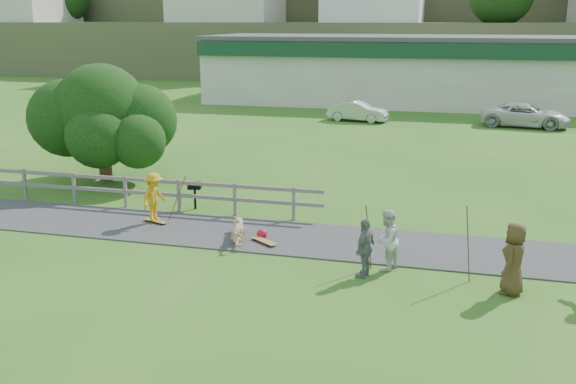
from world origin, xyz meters
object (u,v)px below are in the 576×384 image
Objects in this scene: spectator_a at (387,240)px; spectator_b at (365,248)px; skater_rider at (154,200)px; car_silver at (358,111)px; skater_fallen at (239,230)px; bbq at (195,196)px; spectator_c at (514,259)px; tree at (103,131)px; car_white at (525,115)px.

spectator_b is (-0.47, -0.60, -0.05)m from spectator_a.
skater_rider reaches higher than car_silver.
skater_rider is at bearing 147.91° from skater_fallen.
spectator_b is (3.94, -1.77, 0.44)m from skater_fallen.
spectator_a is at bearing -40.76° from bbq.
spectator_a is 0.43× the size of car_silver.
spectator_b reaches higher than bbq.
spectator_c is 1.85× the size of bbq.
skater_fallen is 9.45m from tree.
car_silver is (-7.52, 25.64, -0.25)m from spectator_c.
skater_rider is at bearing -118.77° from bbq.
spectator_c is 0.34× the size of car_white.
spectator_a is 1.72× the size of bbq.
skater_rider is at bearing -92.33° from spectator_b.
skater_rider is at bearing 158.11° from car_white.
car_silver is 19.73m from tree.
car_white is at bearing -15.65° from skater_rider.
car_white is at bearing -175.01° from spectator_b.
car_white is at bearing 48.17° from bbq.
spectator_b is 26.49m from car_white.
skater_rider is 0.30× the size of car_white.
spectator_a reaches higher than car_white.
spectator_b is at bearing -46.24° from bbq.
skater_rider is 1.65× the size of bbq.
car_silver is 10.12m from car_white.
skater_rider is 0.27× the size of tree.
skater_rider is 6.49m from tree.
skater_fallen is 1.89× the size of bbq.
spectator_b reaches higher than skater_fallen.
tree reaches higher than car_white.
spectator_b is 0.26× the size of tree.
bbq is (-12.56, -21.25, -0.24)m from car_white.
car_silver is at bearing 72.09° from bbq.
car_silver is at bearing -152.75° from spectator_b.
spectator_a is 7.97m from bbq.
skater_fallen is 1.10× the size of spectator_a.
spectator_a is at bearing 160.46° from spectator_b.
spectator_a is at bearing 175.13° from car_white.
spectator_a reaches higher than skater_fallen.
car_white reaches higher than skater_fallen.
spectator_c reaches higher than car_silver.
spectator_c reaches higher than car_white.
tree reaches higher than skater_fallen.
bbq is at bearing -28.84° from tree.
spectator_c is at bearing 99.26° from spectator_a.
spectator_b is 7.89m from bbq.
car_white is at bearing -169.46° from spectator_a.
spectator_c reaches higher than spectator_a.
car_silver is (3.04, 22.83, -0.15)m from skater_rider.
car_silver is at bearing 73.98° from skater_fallen.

